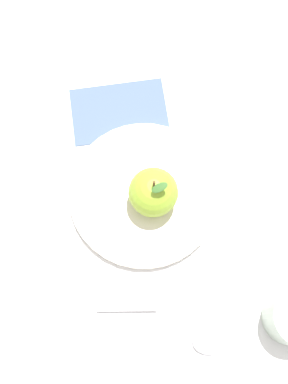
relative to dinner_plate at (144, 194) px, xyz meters
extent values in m
plane|color=silver|center=(0.03, -0.02, -0.01)|extent=(2.40, 2.40, 0.00)
cylinder|color=silver|center=(0.00, 0.00, 0.00)|extent=(0.23, 0.23, 0.02)
torus|color=silver|center=(0.00, 0.00, 0.00)|extent=(0.23, 0.23, 0.01)
sphere|color=#8CB22D|center=(0.02, 0.00, 0.04)|extent=(0.07, 0.07, 0.07)
cylinder|color=#4C3319|center=(0.02, 0.00, 0.09)|extent=(0.00, 0.00, 0.02)
ellipsoid|color=#386628|center=(0.03, 0.00, 0.09)|extent=(0.02, 0.03, 0.01)
cube|color=silver|center=(0.17, -0.08, -0.01)|extent=(0.10, 0.09, 0.00)
cube|color=silver|center=(0.09, -0.14, 0.00)|extent=(0.08, 0.07, 0.01)
ellipsoid|color=silver|center=(0.22, -0.10, 0.00)|extent=(0.06, 0.06, 0.01)
cube|color=silver|center=(0.16, -0.16, -0.01)|extent=(0.09, 0.08, 0.01)
cube|color=slate|center=(-0.13, 0.08, -0.01)|extent=(0.18, 0.19, 0.00)
camera|label=1|loc=(0.12, -0.14, 0.68)|focal=42.05mm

